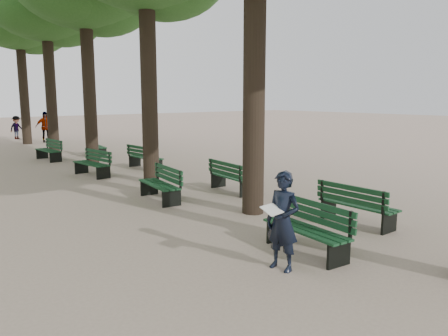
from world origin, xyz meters
TOP-DOWN VIEW (x-y plane):
  - ground at (0.00, 0.00)m, footprint 120.00×120.00m
  - tree_central_5 at (1.50, 23.00)m, footprint 6.00×6.00m
  - bench_left_0 at (0.37, 0.34)m, footprint 0.73×1.84m
  - bench_left_1 at (0.37, 5.52)m, footprint 0.80×1.86m
  - bench_left_2 at (0.37, 10.26)m, footprint 0.78×1.85m
  - bench_left_3 at (0.37, 15.20)m, footprint 0.70×1.84m
  - bench_right_0 at (2.63, 0.82)m, footprint 0.57×1.80m
  - bench_right_1 at (2.63, 5.15)m, footprint 0.75×1.85m
  - bench_right_2 at (2.63, 10.50)m, footprint 0.70×1.84m
  - bench_right_3 at (2.63, 15.32)m, footprint 0.81×1.86m
  - man_with_map at (-0.51, 0.08)m, footprint 0.65×0.70m
  - pedestrian_c at (2.66, 23.30)m, footprint 1.15×0.53m
  - pedestrian_b at (1.79, 26.54)m, footprint 1.02×0.72m

SIDE VIEW (x-z plane):
  - ground at x=0.00m, z-range 0.00..0.00m
  - bench_left_0 at x=0.37m, z-range -0.19..0.73m
  - bench_left_1 at x=0.37m, z-range -0.19..0.73m
  - bench_left_2 at x=0.37m, z-range -0.19..0.73m
  - bench_left_3 at x=0.37m, z-range -0.19..0.73m
  - bench_right_0 at x=2.63m, z-range -0.19..0.73m
  - bench_right_1 at x=2.63m, z-range -0.19..0.73m
  - bench_right_2 at x=2.63m, z-range -0.19..0.73m
  - bench_right_3 at x=2.63m, z-range -0.19..0.73m
  - pedestrian_b at x=1.79m, z-range 0.00..1.53m
  - man_with_map at x=-0.51m, z-range 0.00..1.64m
  - pedestrian_c at x=2.66m, z-range 0.00..1.89m
  - tree_central_5 at x=1.50m, z-range 2.68..12.63m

